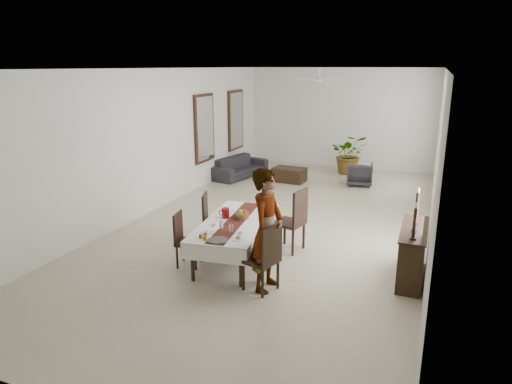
% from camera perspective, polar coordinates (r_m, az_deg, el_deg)
% --- Properties ---
extents(floor, '(6.00, 12.00, 0.00)m').
position_cam_1_polar(floor, '(9.88, 3.07, -3.72)').
color(floor, '#BFB698').
rests_on(floor, ground).
extents(ceiling, '(6.00, 12.00, 0.02)m').
position_cam_1_polar(ceiling, '(9.33, 3.37, 15.17)').
color(ceiling, white).
rests_on(ceiling, wall_back).
extents(wall_back, '(6.00, 0.02, 3.20)m').
position_cam_1_polar(wall_back, '(15.24, 10.49, 9.04)').
color(wall_back, white).
rests_on(wall_back, floor).
extents(wall_front, '(6.00, 0.02, 3.20)m').
position_cam_1_polar(wall_front, '(4.42, -22.56, -7.70)').
color(wall_front, white).
rests_on(wall_front, floor).
extents(wall_left, '(0.02, 12.00, 3.20)m').
position_cam_1_polar(wall_left, '(10.79, -12.17, 6.37)').
color(wall_left, white).
rests_on(wall_left, floor).
extents(wall_right, '(0.02, 12.00, 3.20)m').
position_cam_1_polar(wall_right, '(9.01, 21.66, 3.85)').
color(wall_right, white).
rests_on(wall_right, floor).
extents(dining_table_top, '(1.15, 2.23, 0.04)m').
position_cam_1_polar(dining_table_top, '(7.85, -2.57, -3.89)').
color(dining_table_top, black).
rests_on(dining_table_top, table_leg_fl).
extents(table_leg_fl, '(0.07, 0.07, 0.62)m').
position_cam_1_polar(table_leg_fl, '(7.22, -7.94, -8.69)').
color(table_leg_fl, black).
rests_on(table_leg_fl, floor).
extents(table_leg_fr, '(0.07, 0.07, 0.62)m').
position_cam_1_polar(table_leg_fr, '(6.97, -1.89, -9.44)').
color(table_leg_fr, black).
rests_on(table_leg_fr, floor).
extents(table_leg_bl, '(0.07, 0.07, 0.62)m').
position_cam_1_polar(table_leg_bl, '(8.99, -3.04, -3.61)').
color(table_leg_bl, black).
rests_on(table_leg_bl, floor).
extents(table_leg_br, '(0.07, 0.07, 0.62)m').
position_cam_1_polar(table_leg_br, '(8.79, 1.84, -4.03)').
color(table_leg_br, black).
rests_on(table_leg_br, floor).
extents(tablecloth_top, '(1.32, 2.41, 0.01)m').
position_cam_1_polar(tablecloth_top, '(7.84, -2.58, -3.71)').
color(tablecloth_top, white).
rests_on(tablecloth_top, dining_table_top).
extents(tablecloth_drape_left, '(0.29, 2.28, 0.27)m').
position_cam_1_polar(tablecloth_drape_left, '(8.05, -6.12, -4.25)').
color(tablecloth_drape_left, white).
rests_on(tablecloth_drape_left, dining_table_top).
extents(tablecloth_drape_right, '(0.29, 2.28, 0.27)m').
position_cam_1_polar(tablecloth_drape_right, '(7.76, 1.13, -4.93)').
color(tablecloth_drape_right, silver).
rests_on(tablecloth_drape_right, dining_table_top).
extents(tablecloth_drape_near, '(1.04, 0.14, 0.27)m').
position_cam_1_polar(tablecloth_drape_near, '(6.88, -5.37, -7.75)').
color(tablecloth_drape_near, white).
rests_on(tablecloth_drape_near, dining_table_top).
extents(tablecloth_drape_far, '(1.04, 0.14, 0.27)m').
position_cam_1_polar(tablecloth_drape_far, '(8.93, -0.42, -2.15)').
color(tablecloth_drape_far, silver).
rests_on(tablecloth_drape_far, dining_table_top).
extents(table_runner, '(0.58, 2.25, 0.00)m').
position_cam_1_polar(table_runner, '(7.84, -2.58, -3.66)').
color(table_runner, maroon).
rests_on(table_runner, tablecloth_top).
extents(red_pitcher, '(0.15, 0.15, 0.18)m').
position_cam_1_polar(red_pitcher, '(8.00, -3.83, -2.63)').
color(red_pitcher, maroon).
rests_on(red_pitcher, tablecloth_top).
extents(pitcher_handle, '(0.11, 0.03, 0.11)m').
position_cam_1_polar(pitcher_handle, '(8.02, -4.34, -2.58)').
color(pitcher_handle, maroon).
rests_on(pitcher_handle, red_pitcher).
extents(wine_glass_near, '(0.06, 0.06, 0.15)m').
position_cam_1_polar(wine_glass_near, '(7.27, -3.11, -4.63)').
color(wine_glass_near, white).
rests_on(wine_glass_near, tablecloth_top).
extents(wine_glass_mid, '(0.06, 0.06, 0.15)m').
position_cam_1_polar(wine_glass_mid, '(7.40, -4.35, -4.26)').
color(wine_glass_mid, white).
rests_on(wine_glass_mid, tablecloth_top).
extents(wine_glass_far, '(0.06, 0.06, 0.15)m').
position_cam_1_polar(wine_glass_far, '(7.85, -2.18, -3.07)').
color(wine_glass_far, silver).
rests_on(wine_glass_far, tablecloth_top).
extents(teacup_right, '(0.08, 0.08, 0.05)m').
position_cam_1_polar(teacup_right, '(7.28, -1.80, -4.98)').
color(teacup_right, white).
rests_on(teacup_right, saucer_right).
extents(saucer_right, '(0.13, 0.13, 0.01)m').
position_cam_1_polar(saucer_right, '(7.29, -1.79, -5.14)').
color(saucer_right, silver).
rests_on(saucer_right, tablecloth_top).
extents(teacup_left, '(0.08, 0.08, 0.05)m').
position_cam_1_polar(teacup_left, '(7.64, -5.18, -4.05)').
color(teacup_left, white).
rests_on(teacup_left, saucer_left).
extents(saucer_left, '(0.13, 0.13, 0.01)m').
position_cam_1_polar(saucer_left, '(7.64, -5.18, -4.20)').
color(saucer_left, white).
rests_on(saucer_left, tablecloth_top).
extents(plate_near_right, '(0.21, 0.21, 0.01)m').
position_cam_1_polar(plate_near_right, '(7.04, -2.20, -5.89)').
color(plate_near_right, silver).
rests_on(plate_near_right, tablecloth_top).
extents(bread_near_right, '(0.08, 0.08, 0.08)m').
position_cam_1_polar(bread_near_right, '(7.03, -2.20, -5.71)').
color(bread_near_right, tan).
rests_on(bread_near_right, plate_near_right).
extents(plate_near_left, '(0.21, 0.21, 0.01)m').
position_cam_1_polar(plate_near_left, '(7.33, -6.11, -5.09)').
color(plate_near_left, silver).
rests_on(plate_near_left, tablecloth_top).
extents(plate_far_left, '(0.21, 0.21, 0.01)m').
position_cam_1_polar(plate_far_left, '(8.36, -3.46, -2.40)').
color(plate_far_left, white).
rests_on(plate_far_left, tablecloth_top).
extents(serving_tray, '(0.32, 0.32, 0.02)m').
position_cam_1_polar(serving_tray, '(7.01, -4.82, -6.02)').
color(serving_tray, '#3E3E43').
rests_on(serving_tray, tablecloth_top).
extents(jam_jar_a, '(0.06, 0.06, 0.07)m').
position_cam_1_polar(jam_jar_a, '(7.04, -6.41, -5.75)').
color(jam_jar_a, '#9A4B16').
rests_on(jam_jar_a, tablecloth_top).
extents(jam_jar_b, '(0.06, 0.06, 0.07)m').
position_cam_1_polar(jam_jar_b, '(7.12, -6.93, -5.53)').
color(jam_jar_b, brown).
rests_on(jam_jar_b, tablecloth_top).
extents(jam_jar_c, '(0.06, 0.06, 0.07)m').
position_cam_1_polar(jam_jar_c, '(7.18, -6.34, -5.32)').
color(jam_jar_c, '#865C13').
rests_on(jam_jar_c, tablecloth_top).
extents(fruit_basket, '(0.27, 0.27, 0.09)m').
position_cam_1_polar(fruit_basket, '(8.02, -1.81, -2.89)').
color(fruit_basket, brown).
rests_on(fruit_basket, tablecloth_top).
extents(fruit_red, '(0.08, 0.08, 0.08)m').
position_cam_1_polar(fruit_red, '(8.01, -1.59, -2.42)').
color(fruit_red, '#A02910').
rests_on(fruit_red, fruit_basket).
extents(fruit_green, '(0.07, 0.07, 0.07)m').
position_cam_1_polar(fruit_green, '(8.03, -2.00, -2.36)').
color(fruit_green, '#5B8327').
rests_on(fruit_green, fruit_basket).
extents(fruit_yellow, '(0.07, 0.07, 0.07)m').
position_cam_1_polar(fruit_yellow, '(7.96, -1.90, -2.53)').
color(fruit_yellow, gold).
rests_on(fruit_yellow, fruit_basket).
extents(chair_right_near_seat, '(0.56, 0.56, 0.05)m').
position_cam_1_polar(chair_right_near_seat, '(6.83, 0.60, -8.55)').
color(chair_right_near_seat, black).
rests_on(chair_right_near_seat, chair_right_near_leg_fl).
extents(chair_right_near_leg_fl, '(0.06, 0.06, 0.44)m').
position_cam_1_polar(chair_right_near_leg_fl, '(6.70, 0.83, -11.38)').
color(chair_right_near_leg_fl, black).
rests_on(chair_right_near_leg_fl, floor).
extents(chair_right_near_leg_fr, '(0.06, 0.06, 0.44)m').
position_cam_1_polar(chair_right_near_leg_fr, '(6.96, 2.75, -10.31)').
color(chair_right_near_leg_fr, black).
rests_on(chair_right_near_leg_fr, floor).
extents(chair_right_near_leg_bl, '(0.06, 0.06, 0.44)m').
position_cam_1_polar(chair_right_near_leg_bl, '(6.91, -1.59, -10.50)').
color(chair_right_near_leg_bl, black).
rests_on(chair_right_near_leg_bl, floor).
extents(chair_right_near_leg_br, '(0.06, 0.06, 0.44)m').
position_cam_1_polar(chair_right_near_leg_br, '(7.16, 0.37, -9.51)').
color(chair_right_near_leg_br, black).
rests_on(chair_right_near_leg_br, floor).
extents(chair_right_near_back, '(0.18, 0.44, 0.57)m').
position_cam_1_polar(chair_right_near_back, '(6.59, 1.99, -6.57)').
color(chair_right_near_back, black).
rests_on(chair_right_near_back, chair_right_near_seat).
extents(chair_right_far_seat, '(0.58, 0.58, 0.06)m').
position_cam_1_polar(chair_right_far_seat, '(8.27, 4.14, -3.88)').
color(chair_right_far_seat, black).
rests_on(chair_right_far_seat, chair_right_far_leg_fl).
extents(chair_right_far_leg_fl, '(0.06, 0.06, 0.49)m').
position_cam_1_polar(chair_right_far_leg_fl, '(8.10, 4.62, -6.34)').
color(chair_right_far_leg_fl, black).
rests_on(chair_right_far_leg_fl, floor).
extents(chair_right_far_leg_fr, '(0.06, 0.06, 0.49)m').
position_cam_1_polar(chair_right_far_leg_fr, '(8.43, 5.97, -5.48)').
color(chair_right_far_leg_fr, black).
rests_on(chair_right_far_leg_fr, floor).
extents(chair_right_far_leg_bl, '(0.06, 0.06, 0.49)m').
position_cam_1_polar(chair_right_far_leg_bl, '(8.29, 2.20, -5.78)').
color(chair_right_far_leg_bl, black).
rests_on(chair_right_far_leg_bl, floor).
extents(chair_right_far_leg_br, '(0.06, 0.06, 0.49)m').
position_cam_1_polar(chair_right_far_leg_br, '(8.62, 3.62, -4.97)').
color(chair_right_far_leg_br, black).
rests_on(chair_right_far_leg_br, floor).
extents(chair_right_far_back, '(0.15, 0.49, 0.62)m').
position_cam_1_polar(chair_right_far_back, '(8.06, 5.56, -1.92)').
color(chair_right_far_back, black).
rests_on(chair_right_far_back, chair_right_far_seat).
extents(chair_left_near_seat, '(0.46, 0.46, 0.04)m').
position_cam_1_polar(chair_left_near_seat, '(7.73, -8.39, -6.26)').
color(chair_left_near_seat, black).
rests_on(chair_left_near_seat, chair_left_near_leg_fl).
extents(chair_left_near_leg_fl, '(0.05, 0.05, 0.38)m').
position_cam_1_polar(chair_left_near_leg_fl, '(8.00, -9.07, -7.19)').
color(chair_left_near_leg_fl, black).
rests_on(chair_left_near_leg_fl, floor).
extents(chair_left_near_leg_fr, '(0.05, 0.05, 0.38)m').
position_cam_1_polar(chair_left_near_leg_fr, '(7.72, -9.83, -8.07)').
color(chair_left_near_leg_fr, black).
rests_on(chair_left_near_leg_fr, floor).
extents(chair_left_near_leg_bl, '(0.05, 0.05, 0.38)m').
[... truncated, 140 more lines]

